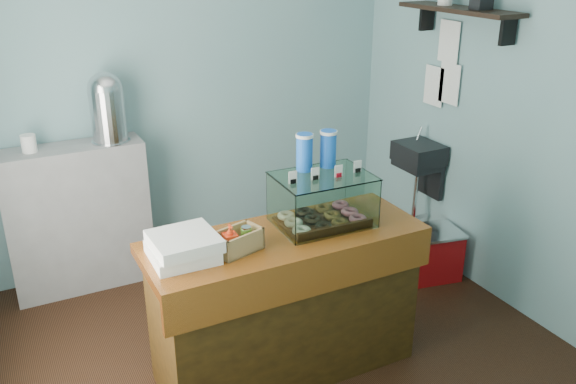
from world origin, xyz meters
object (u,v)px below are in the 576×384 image
display_case (321,194)px  red_cooler (429,254)px  counter (285,303)px  coffee_urn (107,106)px

display_case → red_cooler: size_ratio=1.12×
counter → display_case: bearing=16.3°
counter → coffee_urn: size_ratio=3.20×
display_case → red_cooler: 1.55m
counter → display_case: size_ratio=2.86×
counter → coffee_urn: (-0.61, 1.56, 0.90)m
coffee_urn → red_cooler: (2.10, -1.08, -1.17)m
coffee_urn → display_case: bearing=-59.2°
red_cooler → display_case: bearing=-151.0°
display_case → coffee_urn: 1.74m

